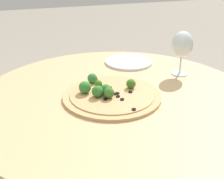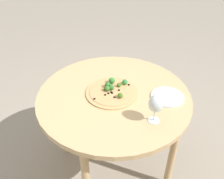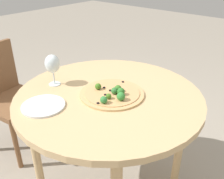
{
  "view_description": "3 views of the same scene",
  "coord_description": "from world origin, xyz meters",
  "px_view_note": "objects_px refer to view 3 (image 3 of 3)",
  "views": [
    {
      "loc": [
        0.31,
        0.94,
        1.25
      ],
      "look_at": [
        0.02,
        0.01,
        0.79
      ],
      "focal_mm": 50.0,
      "sensor_mm": 36.0,
      "label": 1
    },
    {
      "loc": [
        -1.19,
        0.51,
        1.77
      ],
      "look_at": [
        0.02,
        0.01,
        0.79
      ],
      "focal_mm": 40.0,
      "sensor_mm": 36.0,
      "label": 2
    },
    {
      "loc": [
        0.78,
        -0.89,
        1.41
      ],
      "look_at": [
        0.02,
        0.01,
        0.79
      ],
      "focal_mm": 40.0,
      "sensor_mm": 36.0,
      "label": 3
    }
  ],
  "objects_px": {
    "plate_near": "(43,106)",
    "wine_glass": "(52,64)",
    "pizza": "(112,93)",
    "chair": "(8,95)"
  },
  "relations": [
    {
      "from": "plate_near",
      "to": "pizza",
      "type": "bearing_deg",
      "value": 59.02
    },
    {
      "from": "plate_near",
      "to": "wine_glass",
      "type": "bearing_deg",
      "value": 128.86
    },
    {
      "from": "pizza",
      "to": "wine_glass",
      "type": "distance_m",
      "value": 0.38
    },
    {
      "from": "chair",
      "to": "wine_glass",
      "type": "height_order",
      "value": "wine_glass"
    },
    {
      "from": "chair",
      "to": "pizza",
      "type": "bearing_deg",
      "value": -90.16
    },
    {
      "from": "chair",
      "to": "pizza",
      "type": "xyz_separation_m",
      "value": [
        0.94,
        0.13,
        0.3
      ]
    },
    {
      "from": "chair",
      "to": "wine_glass",
      "type": "xyz_separation_m",
      "value": [
        0.6,
        0.01,
        0.41
      ]
    },
    {
      "from": "pizza",
      "to": "plate_near",
      "type": "relative_size",
      "value": 1.61
    },
    {
      "from": "wine_glass",
      "to": "plate_near",
      "type": "distance_m",
      "value": 0.27
    },
    {
      "from": "pizza",
      "to": "plate_near",
      "type": "distance_m",
      "value": 0.36
    }
  ]
}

